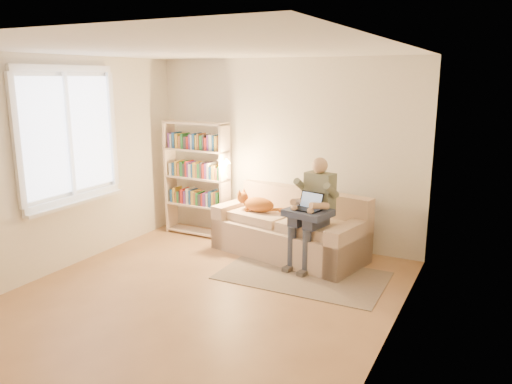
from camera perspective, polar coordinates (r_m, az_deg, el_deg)
The scene contains 13 objects.
floor at distance 5.55m, azimuth -6.55°, elevation -12.02°, with size 4.50×4.50×0.00m, color #9A6D46.
ceiling at distance 5.04m, azimuth -7.34°, elevation 15.85°, with size 4.00×4.50×0.02m, color white.
wall_left at distance 6.46m, azimuth -21.85°, elevation 2.80°, with size 0.02×4.50×2.60m, color silver.
wall_right at distance 4.37m, azimuth 15.40°, elevation -1.25°, with size 0.02×4.50×2.60m, color silver.
wall_back at distance 7.09m, azimuth 3.28°, elevation 4.55°, with size 4.00×0.02×2.60m, color silver.
window at distance 6.54m, azimuth -20.29°, elevation 3.71°, with size 0.12×1.52×1.69m.
sofa at distance 6.73m, azimuth 3.98°, elevation -4.58°, with size 2.16×1.30×0.85m.
person at distance 6.24m, azimuth 6.62°, elevation -1.55°, with size 0.47×0.64×1.37m.
cat at distance 6.82m, azimuth 0.05°, elevation -1.34°, with size 0.69×0.32×0.25m.
blanket at distance 6.18m, azimuth 5.70°, elevation -2.30°, with size 0.53×0.43×0.08m, color #2D354F.
laptop at distance 6.16m, azimuth 5.77°, elevation -1.45°, with size 0.36×0.32×0.27m.
bookshelf at distance 7.44m, azimuth -6.78°, elevation 2.14°, with size 1.13×0.33×1.71m.
rug at distance 6.12m, azimuth 5.35°, elevation -9.49°, with size 1.95×1.15×0.01m, color gray.
Camera 1 is at (2.82, -4.17, 2.34)m, focal length 35.00 mm.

